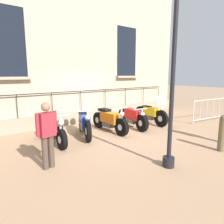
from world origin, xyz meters
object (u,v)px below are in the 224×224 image
motorcycle_orange (110,120)px  crowd_barrier (210,109)px  motorcycle_black (53,131)px  lamppost (175,42)px  pedestrian_walking (47,132)px  motorcycle_red (132,117)px  bollard (222,133)px  motorcycle_blue (84,124)px  motorcycle_yellow (151,114)px

motorcycle_orange → crowd_barrier: 5.01m
motorcycle_black → lamppost: lamppost is taller
crowd_barrier → pedestrian_walking: bearing=-89.5°
motorcycle_orange → crowd_barrier: bearing=72.2°
lamppost → pedestrian_walking: size_ratio=2.66×
motorcycle_red → motorcycle_orange: bearing=-95.3°
motorcycle_black → bollard: 5.07m
motorcycle_orange → bollard: 3.84m
motorcycle_blue → pedestrian_walking: bearing=-50.2°
motorcycle_orange → lamppost: lamppost is taller
crowd_barrier → pedestrian_walking: 7.86m
motorcycle_black → motorcycle_yellow: (0.23, 4.44, 0.05)m
motorcycle_red → lamppost: 4.49m
motorcycle_black → crowd_barrier: bearing=77.2°
motorcycle_red → motorcycle_yellow: motorcycle_yellow is taller
lamppost → crowd_barrier: 6.32m
lamppost → crowd_barrier: size_ratio=1.74×
motorcycle_orange → motorcycle_yellow: bearing=85.6°
motorcycle_orange → pedestrian_walking: size_ratio=1.36×
motorcycle_yellow → crowd_barrier: (1.36, 2.58, 0.11)m
motorcycle_blue → motorcycle_yellow: (0.24, 3.26, -0.00)m
crowd_barrier → bollard: (2.11, -3.56, -0.03)m
motorcycle_orange → bollard: size_ratio=2.01×
motorcycle_yellow → bollard: 3.61m
motorcycle_yellow → crowd_barrier: bearing=62.1°
motorcycle_blue → motorcycle_black: bearing=-89.6°
crowd_barrier → bollard: bollard is taller
lamppost → pedestrian_walking: lamppost is taller
motorcycle_blue → lamppost: lamppost is taller
pedestrian_walking → motorcycle_red: bearing=109.7°
motorcycle_red → lamppost: bearing=-30.9°
crowd_barrier → bollard: size_ratio=2.25×
motorcycle_yellow → pedestrian_walking: pedestrian_walking is taller
motorcycle_blue → motorcycle_orange: (0.07, 1.07, -0.02)m
motorcycle_orange → bollard: bearing=18.3°
motorcycle_blue → motorcycle_yellow: motorcycle_yellow is taller
motorcycle_blue → motorcycle_yellow: 3.27m
crowd_barrier → motorcycle_red: bearing=-111.3°
motorcycle_orange → motorcycle_red: size_ratio=1.03×
motorcycle_red → lamppost: size_ratio=0.50×
motorcycle_orange → lamppost: bearing=-13.9°
motorcycle_yellow → bollard: (3.47, -0.98, 0.08)m
motorcycle_red → motorcycle_blue: bearing=-94.6°
motorcycle_orange → crowd_barrier: crowd_barrier is taller
motorcycle_black → motorcycle_yellow: 4.45m
motorcycle_orange → motorcycle_yellow: motorcycle_yellow is taller
lamppost → bollard: 3.12m
motorcycle_blue → lamppost: (3.41, 0.25, 2.42)m
motorcycle_yellow → bollard: bearing=-15.8°
motorcycle_blue → crowd_barrier: size_ratio=0.82×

